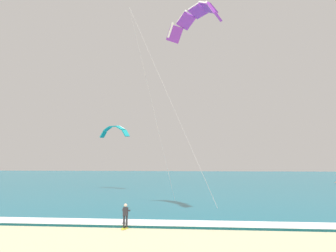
{
  "coord_description": "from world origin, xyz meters",
  "views": [
    {
      "loc": [
        -0.73,
        -9.47,
        4.69
      ],
      "look_at": [
        -3.29,
        17.39,
        7.61
      ],
      "focal_mm": 34.5,
      "sensor_mm": 36.0,
      "label": 1
    }
  ],
  "objects_px": {
    "surfboard": "(125,228)",
    "kite_distant": "(114,130)",
    "kite_primary": "(195,18)",
    "kitesurfer": "(126,214)"
  },
  "relations": [
    {
      "from": "surfboard",
      "to": "kite_distant",
      "type": "distance_m",
      "value": 28.78
    },
    {
      "from": "surfboard",
      "to": "kite_distant",
      "type": "bearing_deg",
      "value": 106.79
    },
    {
      "from": "kitesurfer",
      "to": "kite_distant",
      "type": "relative_size",
      "value": 0.33
    },
    {
      "from": "kite_primary",
      "to": "kitesurfer",
      "type": "bearing_deg",
      "value": -140.61
    },
    {
      "from": "surfboard",
      "to": "kite_distant",
      "type": "relative_size",
      "value": 0.28
    },
    {
      "from": "kitesurfer",
      "to": "kite_distant",
      "type": "bearing_deg",
      "value": 106.8
    },
    {
      "from": "kite_primary",
      "to": "kite_distant",
      "type": "distance_m",
      "value": 26.53
    },
    {
      "from": "kitesurfer",
      "to": "kite_distant",
      "type": "height_order",
      "value": "kite_distant"
    },
    {
      "from": "surfboard",
      "to": "kite_primary",
      "type": "relative_size",
      "value": 0.08
    },
    {
      "from": "surfboard",
      "to": "kite_primary",
      "type": "xyz_separation_m",
      "value": [
        4.96,
        4.09,
        17.02
      ]
    }
  ]
}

